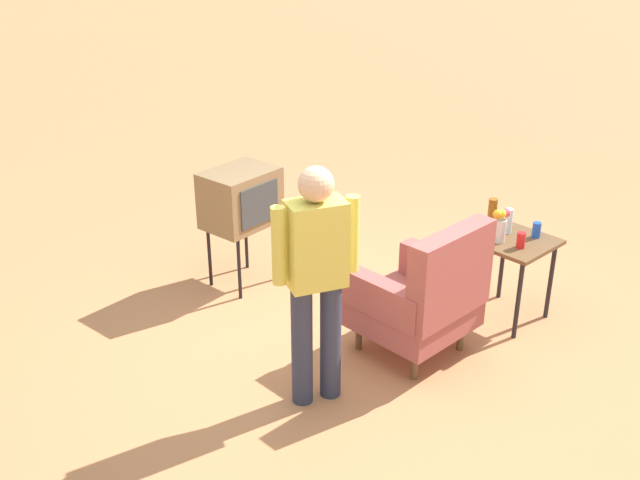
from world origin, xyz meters
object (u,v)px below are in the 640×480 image
(side_table, at_px, (513,252))
(flower_vase, at_px, (501,224))
(armchair, at_px, (423,295))
(bottle_short_clear, at_px, (508,221))
(tv_on_stand, at_px, (240,199))
(soda_can_blue, at_px, (537,230))
(bottle_tall_amber, at_px, (492,217))
(soda_can_red, at_px, (521,240))
(person_standing, at_px, (316,273))

(side_table, xyz_separation_m, flower_vase, (0.12, -0.07, 0.25))
(armchair, distance_m, side_table, 0.94)
(bottle_short_clear, relative_size, flower_vase, 0.75)
(flower_vase, bearing_deg, tv_on_stand, -60.01)
(flower_vase, bearing_deg, armchair, -3.77)
(armchair, bearing_deg, flower_vase, 176.23)
(soda_can_blue, bearing_deg, bottle_tall_amber, -50.03)
(bottle_tall_amber, relative_size, soda_can_red, 2.46)
(side_table, height_order, soda_can_red, soda_can_red)
(bottle_short_clear, height_order, soda_can_blue, bottle_short_clear)
(bottle_tall_amber, bearing_deg, armchair, 4.17)
(side_table, bearing_deg, soda_can_red, 49.68)
(bottle_short_clear, distance_m, flower_vase, 0.20)
(soda_can_blue, bearing_deg, bottle_short_clear, -66.34)
(tv_on_stand, xyz_separation_m, person_standing, (0.66, 1.63, 0.16))
(person_standing, xyz_separation_m, flower_vase, (-1.72, 0.20, -0.11))
(side_table, relative_size, soda_can_blue, 5.56)
(person_standing, bearing_deg, soda_can_blue, 170.09)
(side_table, xyz_separation_m, soda_can_blue, (-0.16, 0.08, 0.17))
(soda_can_blue, distance_m, flower_vase, 0.32)
(bottle_short_clear, xyz_separation_m, bottle_tall_amber, (0.13, -0.07, 0.05))
(tv_on_stand, bearing_deg, bottle_short_clear, 124.94)
(person_standing, bearing_deg, bottle_tall_amber, 177.34)
(bottle_short_clear, bearing_deg, person_standing, -4.44)
(tv_on_stand, height_order, flower_vase, tv_on_stand)
(person_standing, bearing_deg, soda_can_red, 167.98)
(soda_can_blue, relative_size, bottle_tall_amber, 0.41)
(armchair, height_order, soda_can_red, armchair)
(person_standing, height_order, soda_can_blue, person_standing)
(bottle_short_clear, xyz_separation_m, soda_can_blue, (-0.09, 0.20, -0.04))
(tv_on_stand, distance_m, person_standing, 1.77)
(bottle_tall_amber, distance_m, flower_vase, 0.13)
(side_table, bearing_deg, soda_can_blue, 152.18)
(armchair, bearing_deg, soda_can_blue, 169.44)
(side_table, distance_m, soda_can_blue, 0.24)
(armchair, xyz_separation_m, soda_can_red, (-0.84, 0.23, 0.24))
(armchair, height_order, flower_vase, armchair)
(armchair, bearing_deg, person_standing, -9.12)
(tv_on_stand, bearing_deg, flower_vase, 119.99)
(bottle_tall_amber, height_order, flower_vase, bottle_tall_amber)
(armchair, height_order, person_standing, person_standing)
(person_standing, height_order, bottle_short_clear, person_standing)
(side_table, height_order, tv_on_stand, tv_on_stand)
(armchair, height_order, soda_can_blue, armchair)
(person_standing, distance_m, soda_can_red, 1.79)
(armchair, relative_size, bottle_short_clear, 5.30)
(bottle_short_clear, bearing_deg, soda_can_red, 54.25)
(soda_can_red, bearing_deg, person_standing, -12.02)
(person_standing, xyz_separation_m, soda_can_blue, (-1.99, 0.35, -0.20))
(armchair, bearing_deg, tv_on_stand, -82.13)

